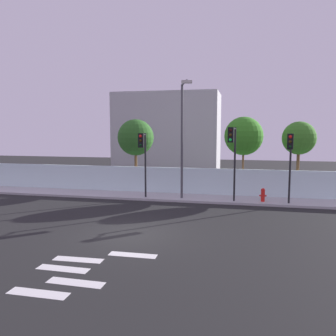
{
  "coord_description": "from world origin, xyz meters",
  "views": [
    {
      "loc": [
        4.76,
        -13.9,
        4.57
      ],
      "look_at": [
        0.23,
        6.5,
        2.25
      ],
      "focal_mm": 36.33,
      "sensor_mm": 36.0,
      "label": 1
    }
  ],
  "objects_px": {
    "traffic_light_center": "(290,153)",
    "fire_hydrant": "(263,194)",
    "traffic_light_left": "(143,151)",
    "roadside_tree_midright": "(299,138)",
    "street_lamp_curbside": "(183,131)",
    "traffic_light_right": "(233,148)",
    "roadside_tree_midleft": "(244,136)",
    "roadside_tree_leftmost": "(136,138)"
  },
  "relations": [
    {
      "from": "traffic_light_right",
      "to": "street_lamp_curbside",
      "type": "relative_size",
      "value": 0.63
    },
    {
      "from": "street_lamp_curbside",
      "to": "fire_hydrant",
      "type": "relative_size",
      "value": 8.73
    },
    {
      "from": "street_lamp_curbside",
      "to": "roadside_tree_leftmost",
      "type": "height_order",
      "value": "street_lamp_curbside"
    },
    {
      "from": "roadside_tree_leftmost",
      "to": "roadside_tree_midright",
      "type": "relative_size",
      "value": 1.04
    },
    {
      "from": "traffic_light_center",
      "to": "traffic_light_right",
      "type": "xyz_separation_m",
      "value": [
        -3.31,
        -0.01,
        0.26
      ]
    },
    {
      "from": "traffic_light_center",
      "to": "roadside_tree_leftmost",
      "type": "distance_m",
      "value": 11.41
    },
    {
      "from": "traffic_light_left",
      "to": "roadside_tree_midright",
      "type": "bearing_deg",
      "value": 21.17
    },
    {
      "from": "traffic_light_center",
      "to": "roadside_tree_midleft",
      "type": "bearing_deg",
      "value": 124.51
    },
    {
      "from": "traffic_light_center",
      "to": "roadside_tree_midright",
      "type": "height_order",
      "value": "roadside_tree_midright"
    },
    {
      "from": "traffic_light_left",
      "to": "fire_hydrant",
      "type": "bearing_deg",
      "value": 5.64
    },
    {
      "from": "street_lamp_curbside",
      "to": "fire_hydrant",
      "type": "bearing_deg",
      "value": 3.11
    },
    {
      "from": "traffic_light_center",
      "to": "street_lamp_curbside",
      "type": "relative_size",
      "value": 0.58
    },
    {
      "from": "traffic_light_center",
      "to": "fire_hydrant",
      "type": "xyz_separation_m",
      "value": [
        -1.42,
        0.77,
        -2.66
      ]
    },
    {
      "from": "traffic_light_left",
      "to": "street_lamp_curbside",
      "type": "height_order",
      "value": "street_lamp_curbside"
    },
    {
      "from": "traffic_light_left",
      "to": "traffic_light_right",
      "type": "distance_m",
      "value": 5.66
    },
    {
      "from": "fire_hydrant",
      "to": "street_lamp_curbside",
      "type": "bearing_deg",
      "value": -176.89
    },
    {
      "from": "traffic_light_right",
      "to": "roadside_tree_midright",
      "type": "bearing_deg",
      "value": 41.97
    },
    {
      "from": "fire_hydrant",
      "to": "roadside_tree_midright",
      "type": "relative_size",
      "value": 0.16
    },
    {
      "from": "traffic_light_left",
      "to": "roadside_tree_leftmost",
      "type": "relative_size",
      "value": 0.78
    },
    {
      "from": "roadside_tree_midleft",
      "to": "traffic_light_left",
      "type": "bearing_deg",
      "value": -148.37
    },
    {
      "from": "fire_hydrant",
      "to": "roadside_tree_leftmost",
      "type": "relative_size",
      "value": 0.16
    },
    {
      "from": "traffic_light_left",
      "to": "roadside_tree_midleft",
      "type": "relative_size",
      "value": 0.77
    },
    {
      "from": "fire_hydrant",
      "to": "traffic_light_right",
      "type": "bearing_deg",
      "value": -157.59
    },
    {
      "from": "traffic_light_center",
      "to": "fire_hydrant",
      "type": "bearing_deg",
      "value": 151.68
    },
    {
      "from": "roadside_tree_leftmost",
      "to": "traffic_light_right",
      "type": "bearing_deg",
      "value": -27.86
    },
    {
      "from": "roadside_tree_leftmost",
      "to": "roadside_tree_midright",
      "type": "xyz_separation_m",
      "value": [
        11.74,
        0.0,
        -0.0
      ]
    },
    {
      "from": "traffic_light_center",
      "to": "roadside_tree_midleft",
      "type": "relative_size",
      "value": 0.77
    },
    {
      "from": "traffic_light_center",
      "to": "fire_hydrant",
      "type": "distance_m",
      "value": 3.11
    },
    {
      "from": "traffic_light_right",
      "to": "street_lamp_curbside",
      "type": "xyz_separation_m",
      "value": [
        -3.16,
        0.5,
        0.99
      ]
    },
    {
      "from": "traffic_light_right",
      "to": "roadside_tree_midleft",
      "type": "distance_m",
      "value": 4.01
    },
    {
      "from": "traffic_light_right",
      "to": "traffic_light_center",
      "type": "bearing_deg",
      "value": 0.23
    },
    {
      "from": "roadside_tree_leftmost",
      "to": "roadside_tree_midleft",
      "type": "height_order",
      "value": "roadside_tree_midleft"
    },
    {
      "from": "roadside_tree_midleft",
      "to": "roadside_tree_midright",
      "type": "relative_size",
      "value": 1.07
    },
    {
      "from": "traffic_light_center",
      "to": "roadside_tree_midright",
      "type": "distance_m",
      "value": 4.1
    },
    {
      "from": "fire_hydrant",
      "to": "roadside_tree_midright",
      "type": "distance_m",
      "value": 5.24
    },
    {
      "from": "roadside_tree_midright",
      "to": "fire_hydrant",
      "type": "bearing_deg",
      "value": -128.13
    },
    {
      "from": "street_lamp_curbside",
      "to": "roadside_tree_leftmost",
      "type": "relative_size",
      "value": 1.35
    },
    {
      "from": "traffic_light_right",
      "to": "roadside_tree_midleft",
      "type": "bearing_deg",
      "value": 80.81
    },
    {
      "from": "traffic_light_left",
      "to": "roadside_tree_leftmost",
      "type": "distance_m",
      "value": 4.31
    },
    {
      "from": "traffic_light_left",
      "to": "street_lamp_curbside",
      "type": "distance_m",
      "value": 2.82
    },
    {
      "from": "roadside_tree_midleft",
      "to": "roadside_tree_midright",
      "type": "distance_m",
      "value": 3.72
    },
    {
      "from": "fire_hydrant",
      "to": "roadside_tree_midleft",
      "type": "height_order",
      "value": "roadside_tree_midleft"
    }
  ]
}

